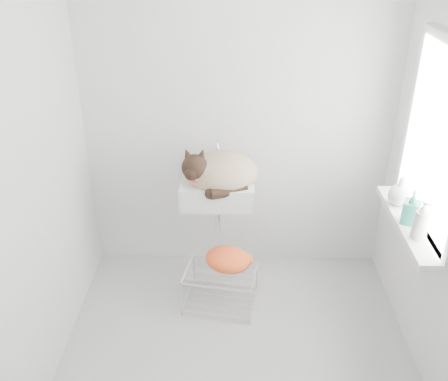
{
  "coord_description": "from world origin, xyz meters",
  "views": [
    {
      "loc": [
        -0.04,
        -2.36,
        2.42
      ],
      "look_at": [
        -0.09,
        0.5,
        0.88
      ],
      "focal_mm": 40.48,
      "sensor_mm": 36.0,
      "label": 1
    }
  ],
  "objects_px": {
    "sink": "(217,178)",
    "wire_rack": "(220,287)",
    "bottle_b": "(409,223)",
    "bottle_c": "(398,204)",
    "cat": "(219,173)",
    "bottle_a": "(417,238)"
  },
  "relations": [
    {
      "from": "bottle_b",
      "to": "cat",
      "type": "bearing_deg",
      "value": 154.37
    },
    {
      "from": "bottle_a",
      "to": "bottle_c",
      "type": "bearing_deg",
      "value": 90.0
    },
    {
      "from": "wire_rack",
      "to": "cat",
      "type": "bearing_deg",
      "value": 93.07
    },
    {
      "from": "sink",
      "to": "bottle_c",
      "type": "distance_m",
      "value": 1.19
    },
    {
      "from": "sink",
      "to": "cat",
      "type": "xyz_separation_m",
      "value": [
        0.01,
        -0.02,
        0.04
      ]
    },
    {
      "from": "wire_rack",
      "to": "bottle_b",
      "type": "bearing_deg",
      "value": -12.72
    },
    {
      "from": "bottle_b",
      "to": "bottle_c",
      "type": "relative_size",
      "value": 1.14
    },
    {
      "from": "wire_rack",
      "to": "bottle_c",
      "type": "bearing_deg",
      "value": -1.47
    },
    {
      "from": "wire_rack",
      "to": "bottle_c",
      "type": "xyz_separation_m",
      "value": [
        1.12,
        -0.03,
        0.7
      ]
    },
    {
      "from": "bottle_a",
      "to": "bottle_b",
      "type": "height_order",
      "value": "bottle_b"
    },
    {
      "from": "wire_rack",
      "to": "bottle_a",
      "type": "distance_m",
      "value": 1.38
    },
    {
      "from": "bottle_c",
      "to": "bottle_b",
      "type": "bearing_deg",
      "value": -90.0
    },
    {
      "from": "cat",
      "to": "bottle_b",
      "type": "distance_m",
      "value": 1.26
    },
    {
      "from": "wire_rack",
      "to": "bottle_c",
      "type": "relative_size",
      "value": 2.58
    },
    {
      "from": "cat",
      "to": "bottle_b",
      "type": "relative_size",
      "value": 2.55
    },
    {
      "from": "sink",
      "to": "wire_rack",
      "type": "xyz_separation_m",
      "value": [
        0.03,
        -0.31,
        -0.7
      ]
    },
    {
      "from": "sink",
      "to": "bottle_a",
      "type": "xyz_separation_m",
      "value": [
        1.14,
        -0.72,
        0.0
      ]
    },
    {
      "from": "cat",
      "to": "wire_rack",
      "type": "bearing_deg",
      "value": -91.43
    },
    {
      "from": "bottle_b",
      "to": "wire_rack",
      "type": "bearing_deg",
      "value": 167.28
    },
    {
      "from": "cat",
      "to": "bottle_b",
      "type": "bearing_deg",
      "value": -30.13
    },
    {
      "from": "bottle_b",
      "to": "bottle_c",
      "type": "bearing_deg",
      "value": 90.0
    },
    {
      "from": "bottle_a",
      "to": "bottle_c",
      "type": "height_order",
      "value": "bottle_a"
    }
  ]
}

